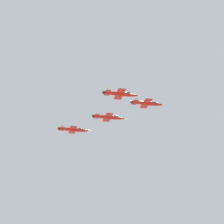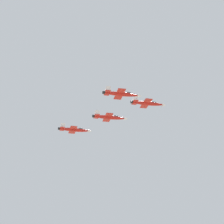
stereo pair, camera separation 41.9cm
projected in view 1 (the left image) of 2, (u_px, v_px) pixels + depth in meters
name	position (u px, v px, depth m)	size (l,w,h in m)	color
jet_lead	(148.00, 103.00, 183.18)	(17.25, 11.07, 3.69)	red
jet_left_wingman	(109.00, 117.00, 191.18)	(17.81, 11.44, 3.81)	red
jet_right_wingman	(121.00, 94.00, 166.82)	(17.17, 11.04, 3.68)	red
jet_left_outer	(74.00, 130.00, 199.27)	(17.48, 11.18, 3.73)	red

